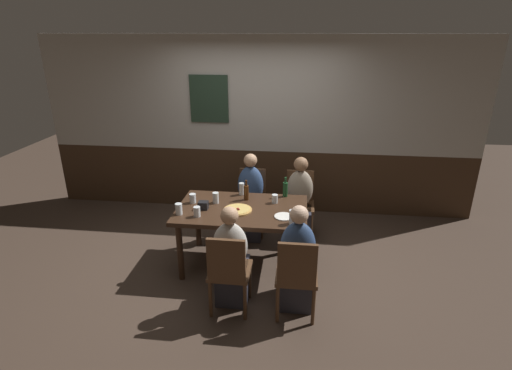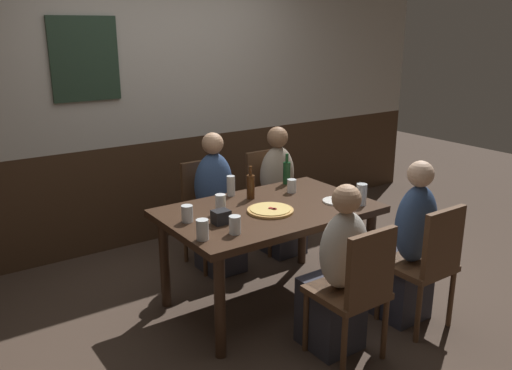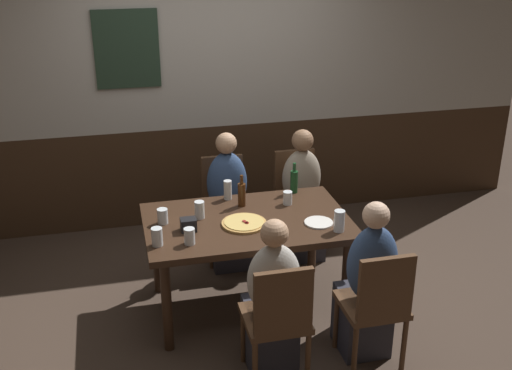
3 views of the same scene
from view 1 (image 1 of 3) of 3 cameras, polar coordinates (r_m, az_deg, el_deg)
The scene contains 23 objects.
ground_plane at distance 4.88m, azimuth -1.93°, elevation -11.27°, with size 12.00×12.00×0.00m, color #423328.
wall_back at distance 5.90m, azimuth 0.26°, elevation 8.38°, with size 6.40×0.13×2.60m.
dining_table at distance 4.56m, azimuth -2.03°, elevation -4.33°, with size 1.48×0.93×0.74m.
chair_mid_far at distance 5.42m, azimuth -0.62°, elevation -1.81°, with size 0.40×0.40×0.88m.
chair_mid_near at distance 3.88m, azimuth -3.98°, elevation -12.06°, with size 0.40×0.40×0.88m.
chair_right_far at distance 5.38m, azimuth 6.30°, elevation -2.12°, with size 0.40×0.40×0.88m.
chair_right_near at distance 3.83m, azimuth 5.91°, elevation -12.66°, with size 0.40×0.40×0.88m.
person_mid_far at distance 5.28m, azimuth -0.84°, elevation -2.63°, with size 0.34×0.37×1.16m.
person_mid_near at distance 4.04m, azimuth -3.54°, elevation -11.24°, with size 0.34×0.37×1.10m.
person_right_far at distance 5.24m, azimuth 6.26°, elevation -3.03°, with size 0.34×0.37×1.13m.
person_right_near at distance 3.98m, azimuth 5.95°, elevation -11.55°, with size 0.34×0.37×1.15m.
pizza at distance 4.46m, azimuth -2.66°, elevation -3.59°, with size 0.32×0.32×0.03m.
pint_glass_amber at distance 4.70m, azimuth -9.15°, elevation -2.00°, with size 0.08×0.08×0.11m.
beer_glass_tall at distance 4.35m, azimuth -8.54°, elevation -3.89°, with size 0.07×0.07×0.11m.
highball_clear at distance 4.87m, azimuth -2.10°, elevation -0.67°, with size 0.06×0.06×0.15m.
tumbler_water at distance 4.66m, azimuth -5.85°, elevation -1.96°, with size 0.07×0.07×0.13m.
pint_glass_pale at distance 4.43m, azimuth -11.10°, elevation -3.50°, with size 0.08×0.08×0.13m.
beer_glass_half at distance 4.64m, azimuth 2.73°, elevation -2.06°, with size 0.07×0.07×0.10m.
tumbler_short at distance 4.16m, azimuth 5.32°, elevation -4.72°, with size 0.08×0.08×0.16m.
beer_bottle_green at distance 4.81m, azimuth 4.26°, elevation -0.57°, with size 0.06×0.06×0.25m.
beer_bottle_brown at distance 4.71m, azimuth -1.42°, elevation -1.03°, with size 0.06×0.06×0.25m.
plate_white_large at distance 4.32m, azimuth 4.04°, elevation -4.58°, with size 0.21×0.21×0.01m, color white.
condiment_caddy at distance 4.52m, azimuth -7.65°, elevation -2.92°, with size 0.11×0.09×0.09m, color black.
Camera 1 is at (0.64, -4.06, 2.64)m, focal length 27.64 mm.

